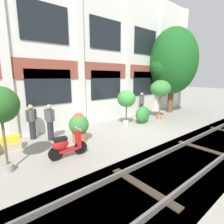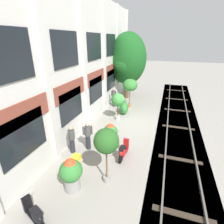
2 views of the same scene
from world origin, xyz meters
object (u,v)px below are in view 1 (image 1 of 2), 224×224
at_px(potted_plant_tall_urn, 161,89).
at_px(potted_plant_low_pan, 126,99).
at_px(resident_by_doorway, 50,121).
at_px(potted_plant_glazed_jar, 79,126).
at_px(broadleaf_tree, 173,63).
at_px(resident_near_plants, 32,121).
at_px(topiary_hedge, 143,115).
at_px(potted_plant_square_trough, 10,143).
at_px(potted_plant_terracotta_small, 0,106).
at_px(resident_watching_tracks, 142,104).
at_px(scooter_near_curb, 66,146).

bearing_deg(potted_plant_tall_urn, potted_plant_low_pan, 174.43).
bearing_deg(resident_by_doorway, potted_plant_glazed_jar, 102.33).
bearing_deg(broadleaf_tree, potted_plant_glazed_jar, -172.60).
bearing_deg(resident_near_plants, potted_plant_low_pan, 54.37).
bearing_deg(topiary_hedge, potted_plant_square_trough, 175.30).
xyz_separation_m(potted_plant_terracotta_small, resident_watching_tracks, (8.70, 2.42, -1.06)).
distance_m(broadleaf_tree, resident_by_doorway, 9.96).
xyz_separation_m(potted_plant_tall_urn, resident_near_plants, (-7.46, 1.41, -1.15)).
bearing_deg(resident_watching_tracks, resident_by_doorway, -157.70).
height_order(scooter_near_curb, resident_near_plants, resident_near_plants).
bearing_deg(potted_plant_low_pan, resident_near_plants, 166.39).
bearing_deg(scooter_near_curb, broadleaf_tree, 16.78).
bearing_deg(topiary_hedge, resident_watching_tracks, 43.41).
height_order(potted_plant_tall_urn, potted_plant_glazed_jar, potted_plant_tall_urn).
height_order(potted_plant_terracotta_small, resident_watching_tracks, potted_plant_terracotta_small).
distance_m(potted_plant_square_trough, resident_watching_tracks, 8.38).
relative_size(potted_plant_square_trough, potted_plant_terracotta_small, 0.32).
height_order(potted_plant_terracotta_small, topiary_hedge, potted_plant_terracotta_small).
bearing_deg(potted_plant_low_pan, resident_watching_tracks, 23.35).
distance_m(potted_plant_terracotta_small, scooter_near_curb, 2.32).
bearing_deg(resident_by_doorway, topiary_hedge, 144.98).
bearing_deg(resident_near_plants, scooter_near_curb, -14.79).
bearing_deg(broadleaf_tree, potted_plant_tall_urn, -161.48).
xyz_separation_m(potted_plant_low_pan, scooter_near_curb, (-4.36, -1.56, -1.08)).
bearing_deg(potted_plant_tall_urn, resident_by_doorway, 173.78).
xyz_separation_m(resident_watching_tracks, topiary_hedge, (-1.33, -1.26, -0.39)).
bearing_deg(broadleaf_tree, resident_near_plants, 177.03).
height_order(potted_plant_terracotta_small, resident_by_doorway, potted_plant_terracotta_small).
bearing_deg(potted_plant_tall_urn, potted_plant_terracotta_small, -173.40).
height_order(potted_plant_tall_urn, potted_plant_low_pan, potted_plant_tall_urn).
distance_m(potted_plant_square_trough, potted_plant_low_pan, 5.88).
bearing_deg(scooter_near_curb, potted_plant_tall_urn, 14.50).
distance_m(potted_plant_tall_urn, potted_plant_glazed_jar, 6.17).
xyz_separation_m(potted_plant_square_trough, scooter_near_curb, (1.37, -2.00, 0.17)).
distance_m(potted_plant_low_pan, potted_plant_terracotta_small, 6.25).
relative_size(broadleaf_tree, topiary_hedge, 4.95).
distance_m(potted_plant_glazed_jar, potted_plant_square_trough, 2.66).
height_order(potted_plant_square_trough, potted_plant_low_pan, potted_plant_low_pan).
bearing_deg(potted_plant_tall_urn, resident_watching_tracks, 96.24).
distance_m(potted_plant_terracotta_small, resident_watching_tracks, 9.09).
distance_m(broadleaf_tree, potted_plant_low_pan, 5.87).
xyz_separation_m(potted_plant_low_pan, resident_by_doorway, (-4.14, 0.48, -0.66)).
bearing_deg(potted_plant_tall_urn, scooter_near_curb, -169.71).
bearing_deg(potted_plant_glazed_jar, potted_plant_low_pan, 8.87).
relative_size(resident_by_doorway, topiary_hedge, 1.25).
xyz_separation_m(broadleaf_tree, resident_watching_tracks, (-2.79, 0.51, -2.86)).
relative_size(potted_plant_tall_urn, resident_by_doorway, 1.59).
xyz_separation_m(resident_by_doorway, resident_watching_tracks, (6.74, 0.64, 0.04)).
bearing_deg(potted_plant_tall_urn, broadleaf_tree, 18.52).
bearing_deg(potted_plant_square_trough, resident_by_doorway, 1.67).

